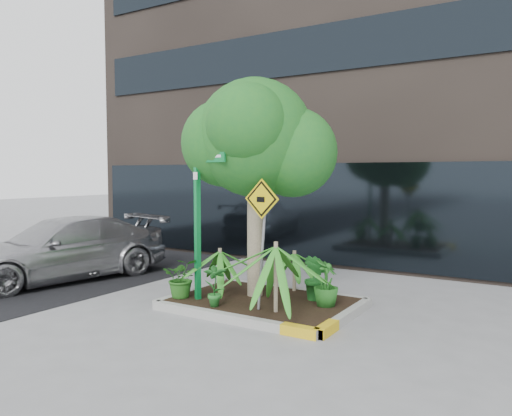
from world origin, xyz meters
The scene contains 15 objects.
ground centered at (0.00, 0.00, 0.00)m, with size 80.00×80.00×0.00m, color gray.
asphalt_road centered at (-6.50, 0.00, 0.01)m, with size 7.00×80.00×0.01m, color black.
building centered at (0.50, 8.50, 7.50)m, with size 18.00×8.00×15.00m, color #2D2621.
planter centered at (0.23, 0.27, 0.10)m, with size 3.35×2.36×0.15m.
tree centered at (-0.09, 0.50, 3.09)m, with size 2.82×2.50×4.23m.
palm_front centered at (0.80, -0.29, 1.24)m, with size 1.31×1.31×1.46m.
palm_left centered at (-0.69, 0.20, 0.97)m, with size 0.99×0.99×1.10m.
palm_back centered at (0.37, 1.20, 0.89)m, with size 0.89×0.89×0.99m.
parked_car centered at (-4.95, -0.07, 0.71)m, with size 1.99×4.89×1.42m, color #A5A4A9.
shrub_a centered at (-1.15, -0.35, 0.52)m, with size 0.67×0.67×0.74m, color #24601B.
shrub_b centered at (1.35, 0.49, 0.55)m, with size 0.45×0.45×0.80m, color #21631D.
shrub_c centered at (-0.25, -0.55, 0.52)m, with size 0.39×0.39×0.75m, color #237127.
shrub_d centered at (1.05, 0.72, 0.57)m, with size 0.46×0.46×0.83m, color #1B5E1F.
street_sign_post centered at (-0.75, -0.26, 1.93)m, with size 0.88×1.11×3.12m.
cattle_sign centered at (0.50, -0.23, 1.64)m, with size 0.68×0.28×2.20m.
Camera 1 is at (4.77, -7.37, 2.44)m, focal length 35.00 mm.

